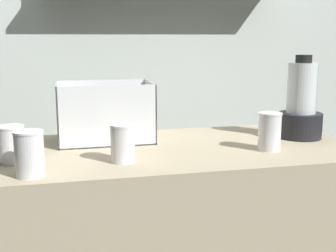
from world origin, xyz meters
name	(u,v)px	position (x,y,z in m)	size (l,w,h in m)	color
back_wall_unit	(134,44)	(0.00, 0.77, 1.26)	(2.60, 0.24, 2.50)	silver
carrot_display_bin	(102,124)	(-0.22, 0.16, 0.97)	(0.36, 0.23, 0.23)	white
blender_pitcher	(301,107)	(0.55, 0.04, 1.02)	(0.17, 0.17, 0.33)	black
juice_cup_pomegranate_far_left	(11,146)	(-0.53, -0.08, 0.95)	(0.09, 0.09, 0.12)	white
juice_cup_beet_left	(29,155)	(-0.47, -0.24, 0.96)	(0.09, 0.09, 0.13)	white
juice_cup_orange_middle	(123,145)	(-0.19, -0.15, 0.96)	(0.08, 0.08, 0.12)	white
juice_cup_pomegranate_right	(270,134)	(0.34, -0.12, 0.96)	(0.08, 0.08, 0.14)	white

